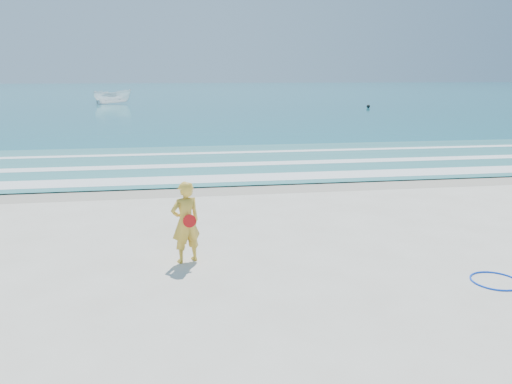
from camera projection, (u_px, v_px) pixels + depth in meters
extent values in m
plane|color=silver|center=(274.00, 300.00, 8.79)|extent=(400.00, 400.00, 0.00)
cube|color=#B2A893|center=(225.00, 187.00, 17.43)|extent=(400.00, 2.40, 0.00)
cube|color=#19727F|center=(183.00, 91.00, 109.65)|extent=(400.00, 190.00, 0.04)
cube|color=#59B7AD|center=(214.00, 162.00, 22.23)|extent=(400.00, 10.00, 0.01)
cube|color=white|center=(221.00, 178.00, 18.67)|extent=(400.00, 1.40, 0.01)
cube|color=white|center=(215.00, 165.00, 21.46)|extent=(400.00, 0.90, 0.01)
cube|color=white|center=(210.00, 153.00, 24.63)|extent=(400.00, 0.60, 0.01)
torus|color=blue|center=(495.00, 281.00, 9.55)|extent=(1.19, 1.19, 0.03)
imported|color=white|center=(113.00, 97.00, 63.80)|extent=(5.07, 2.76, 1.85)
sphere|color=black|center=(368.00, 106.00, 56.47)|extent=(0.40, 0.40, 0.40)
imported|color=gold|center=(186.00, 222.00, 10.38)|extent=(0.75, 0.63, 1.74)
cylinder|color=red|center=(190.00, 221.00, 10.20)|extent=(0.27, 0.08, 0.27)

